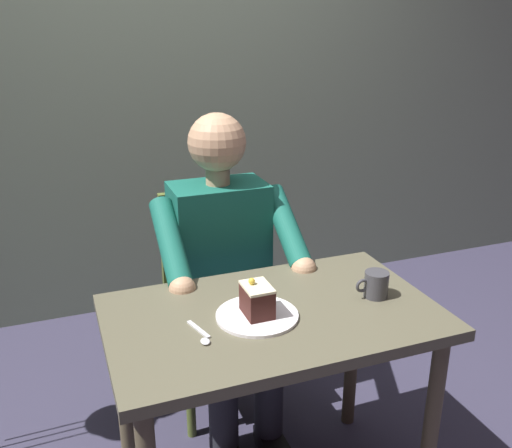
# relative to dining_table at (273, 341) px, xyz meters

# --- Properties ---
(cafe_rear_panel) EXTENTS (6.40, 0.12, 3.00)m
(cafe_rear_panel) POSITION_rel_dining_table_xyz_m (0.00, -1.60, 0.88)
(cafe_rear_panel) COLOR gray
(cafe_rear_panel) RESTS_ON ground
(dining_table) EXTENTS (1.00, 0.61, 0.72)m
(dining_table) POSITION_rel_dining_table_xyz_m (0.00, 0.00, 0.00)
(dining_table) COLOR brown
(dining_table) RESTS_ON ground
(chair) EXTENTS (0.42, 0.42, 0.89)m
(chair) POSITION_rel_dining_table_xyz_m (0.00, -0.64, -0.13)
(chair) COLOR #505F28
(chair) RESTS_ON ground
(seated_person) EXTENTS (0.53, 0.58, 1.24)m
(seated_person) POSITION_rel_dining_table_xyz_m (0.00, -0.47, 0.03)
(seated_person) COLOR #165A4C
(seated_person) RESTS_ON ground
(dessert_plate) EXTENTS (0.25, 0.25, 0.01)m
(dessert_plate) POSITION_rel_dining_table_xyz_m (0.06, 0.01, 0.11)
(dessert_plate) COLOR white
(dessert_plate) RESTS_ON dining_table
(cake_slice) EXTENTS (0.08, 0.11, 0.11)m
(cake_slice) POSITION_rel_dining_table_xyz_m (0.06, 0.01, 0.16)
(cake_slice) COLOR #3B1915
(cake_slice) RESTS_ON dessert_plate
(coffee_cup) EXTENTS (0.11, 0.08, 0.08)m
(coffee_cup) POSITION_rel_dining_table_xyz_m (-0.34, 0.02, 0.15)
(coffee_cup) COLOR #3B3B40
(coffee_cup) RESTS_ON dining_table
(dessert_spoon) EXTENTS (0.04, 0.14, 0.01)m
(dessert_spoon) POSITION_rel_dining_table_xyz_m (0.24, 0.06, 0.11)
(dessert_spoon) COLOR silver
(dessert_spoon) RESTS_ON dining_table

